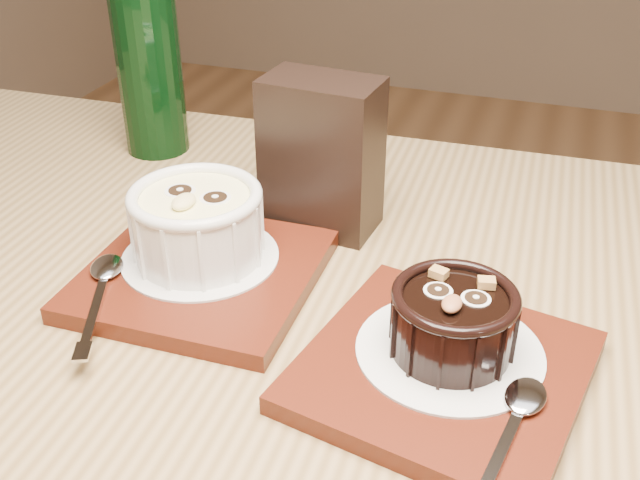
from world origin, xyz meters
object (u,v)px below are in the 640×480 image
(tray_left, at_px, (202,274))
(ramekin_white, at_px, (197,221))
(table, at_px, (322,443))
(green_bottle, at_px, (149,61))
(ramekin_dark, at_px, (453,319))
(tray_right, at_px, (442,371))
(condiment_stand, at_px, (322,155))

(tray_left, height_order, ramekin_white, ramekin_white)
(table, height_order, tray_left, tray_left)
(green_bottle, bearing_deg, ramekin_dark, -35.22)
(tray_right, bearing_deg, table, 179.74)
(condiment_stand, distance_m, green_bottle, 0.25)
(ramekin_white, height_order, tray_right, ramekin_white)
(table, height_order, ramekin_dark, ramekin_dark)
(ramekin_white, height_order, green_bottle, green_bottle)
(ramekin_dark, bearing_deg, ramekin_white, 168.52)
(tray_left, height_order, tray_right, same)
(tray_left, distance_m, green_bottle, 0.30)
(ramekin_white, bearing_deg, tray_right, -13.98)
(tray_right, xyz_separation_m, condiment_stand, (-0.15, 0.18, 0.06))
(tray_right, distance_m, green_bottle, 0.48)
(table, relative_size, ramekin_dark, 14.25)
(table, relative_size, tray_left, 6.80)
(ramekin_dark, height_order, condiment_stand, condiment_stand)
(tray_right, bearing_deg, ramekin_dark, 82.47)
(condiment_stand, bearing_deg, ramekin_dark, -47.73)
(tray_left, distance_m, condiment_stand, 0.15)
(tray_left, distance_m, ramekin_white, 0.04)
(table, xyz_separation_m, ramekin_white, (-0.13, 0.07, 0.14))
(tray_right, distance_m, ramekin_dark, 0.04)
(tray_left, xyz_separation_m, ramekin_white, (-0.01, 0.01, 0.04))
(ramekin_white, relative_size, ramekin_dark, 1.26)
(table, bearing_deg, tray_right, -0.26)
(ramekin_white, distance_m, green_bottle, 0.27)
(green_bottle, bearing_deg, table, -44.01)
(tray_left, bearing_deg, green_bottle, 126.56)
(table, xyz_separation_m, tray_left, (-0.12, 0.05, 0.10))
(condiment_stand, bearing_deg, tray_right, -50.21)
(tray_left, relative_size, ramekin_white, 1.66)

